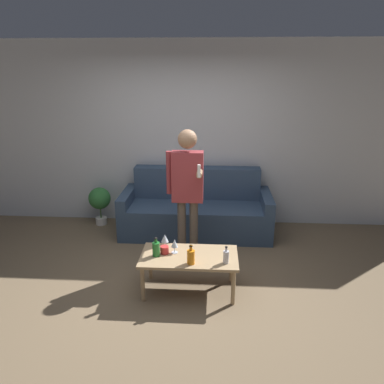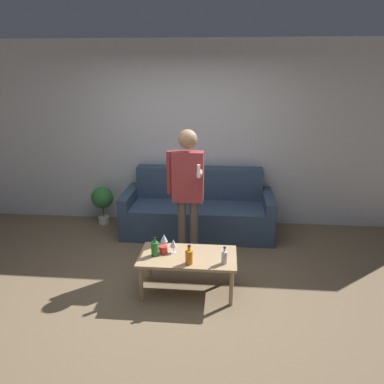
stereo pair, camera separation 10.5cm
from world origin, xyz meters
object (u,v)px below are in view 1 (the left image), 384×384
Objects in this scene: person_standing_front at (187,185)px; bottle_orange at (156,249)px; coffee_table at (189,259)px; couch at (196,211)px.

bottle_orange is at bearing -112.00° from person_standing_front.
coffee_table is 4.91× the size of bottle_orange.
coffee_table is at bearing -89.69° from couch.
person_standing_front is (-0.07, 0.66, 0.62)m from coffee_table.
couch is 10.21× the size of bottle_orange.
couch reaches higher than bottle_orange.
coffee_table is at bearing -84.03° from person_standing_front.
coffee_table is 0.37m from bottle_orange.
coffee_table is (0.01, -1.56, 0.05)m from couch.
couch reaches higher than coffee_table.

